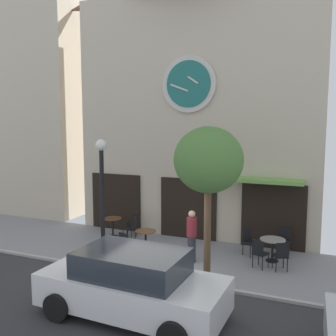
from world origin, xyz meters
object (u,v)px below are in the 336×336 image
(cafe_chair_right_end, at_px, (131,227))
(cafe_chair_left_end, at_px, (281,254))
(cafe_chair_outer, at_px, (134,222))
(cafe_chair_facing_street, at_px, (284,239))
(pedestrian_maroon, at_px, (192,236))
(cafe_table_rightmost, at_px, (146,237))
(parked_car_white, at_px, (132,284))
(cafe_chair_near_lamp, at_px, (259,252))
(cafe_chair_curbside, at_px, (126,244))
(cafe_table_near_door, at_px, (273,245))
(street_tree, at_px, (208,161))
(cafe_chair_under_awning, at_px, (249,240))
(cafe_table_center_left, at_px, (113,224))
(street_lamp, at_px, (102,199))

(cafe_chair_right_end, distance_m, cafe_chair_left_end, 5.61)
(cafe_chair_outer, relative_size, cafe_chair_facing_street, 1.00)
(pedestrian_maroon, bearing_deg, cafe_table_rightmost, 173.24)
(cafe_chair_right_end, height_order, parked_car_white, parked_car_white)
(cafe_table_rightmost, bearing_deg, parked_car_white, -68.10)
(cafe_chair_outer, distance_m, cafe_chair_near_lamp, 5.33)
(cafe_chair_curbside, bearing_deg, cafe_table_near_door, 20.65)
(cafe_table_near_door, xyz_separation_m, cafe_chair_facing_street, (0.27, 0.79, -0.02))
(street_tree, distance_m, pedestrian_maroon, 2.85)
(cafe_chair_left_end, distance_m, cafe_chair_under_awning, 1.56)
(cafe_table_rightmost, xyz_separation_m, cafe_table_near_door, (4.08, 0.85, 0.00))
(cafe_table_center_left, relative_size, cafe_chair_outer, 0.83)
(cafe_table_center_left, height_order, cafe_chair_under_awning, cafe_chair_under_awning)
(street_lamp, relative_size, street_tree, 0.90)
(cafe_table_center_left, relative_size, pedestrian_maroon, 0.45)
(cafe_table_near_door, xyz_separation_m, cafe_chair_under_awning, (-0.81, 0.30, -0.02))
(cafe_table_near_door, relative_size, cafe_chair_near_lamp, 0.89)
(street_tree, distance_m, cafe_chair_left_end, 3.67)
(cafe_chair_under_awning, bearing_deg, cafe_table_center_left, -179.75)
(cafe_chair_under_awning, bearing_deg, cafe_chair_near_lamp, -63.82)
(cafe_chair_under_awning, height_order, parked_car_white, parked_car_white)
(cafe_table_near_door, height_order, cafe_chair_under_awning, cafe_chair_under_awning)
(cafe_chair_left_end, bearing_deg, cafe_table_near_door, 114.92)
(cafe_chair_facing_street, relative_size, pedestrian_maroon, 0.54)
(street_lamp, xyz_separation_m, cafe_chair_curbside, (0.74, 0.17, -1.45))
(cafe_chair_left_end, bearing_deg, cafe_chair_curbside, -169.11)
(pedestrian_maroon, bearing_deg, parked_car_white, -92.24)
(cafe_chair_right_end, bearing_deg, cafe_chair_outer, 108.45)
(cafe_chair_right_end, xyz_separation_m, cafe_chair_facing_street, (5.45, 0.62, 0.00))
(cafe_table_rightmost, height_order, cafe_chair_near_lamp, cafe_chair_near_lamp)
(cafe_chair_left_end, bearing_deg, parked_car_white, -125.32)
(cafe_chair_curbside, bearing_deg, street_tree, -9.34)
(cafe_table_center_left, relative_size, cafe_table_near_door, 0.94)
(street_lamp, bearing_deg, cafe_chair_right_end, 91.28)
(cafe_table_center_left, distance_m, cafe_chair_under_awning, 5.23)
(cafe_table_center_left, bearing_deg, cafe_chair_left_end, -9.07)
(pedestrian_maroon, bearing_deg, cafe_chair_under_awning, 41.16)
(cafe_table_center_left, relative_size, cafe_chair_left_end, 0.83)
(cafe_table_center_left, distance_m, cafe_table_rightmost, 2.26)
(street_lamp, distance_m, cafe_table_near_door, 5.64)
(cafe_table_rightmost, xyz_separation_m, cafe_chair_left_end, (4.43, 0.11, -0.02))
(cafe_chair_curbside, xyz_separation_m, pedestrian_maroon, (2.04, 0.60, 0.33))
(street_lamp, xyz_separation_m, cafe_table_rightmost, (1.06, 0.98, -1.43))
(street_lamp, xyz_separation_m, cafe_table_center_left, (-0.90, 2.11, -1.45))
(cafe_chair_left_end, xyz_separation_m, cafe_chair_near_lamp, (-0.64, -0.02, 0.00))
(cafe_chair_outer, distance_m, pedestrian_maroon, 3.56)
(pedestrian_maroon, height_order, parked_car_white, pedestrian_maroon)
(cafe_chair_left_end, xyz_separation_m, pedestrian_maroon, (-2.71, -0.31, 0.33))
(cafe_chair_under_awning, bearing_deg, street_tree, -106.34)
(cafe_chair_facing_street, bearing_deg, street_lamp, -154.08)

